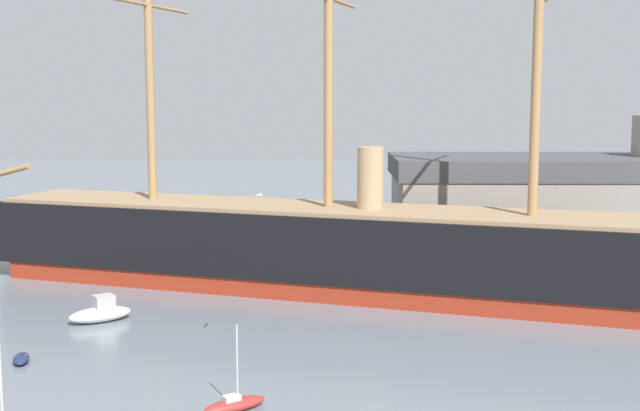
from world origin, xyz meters
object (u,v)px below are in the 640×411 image
object	(u,v)px
seagull_in_flight	(259,195)
motorboat_alongside_bow	(101,312)
motorboat_distant_centre	(341,248)
dockside_warehouse_right	(613,210)
dinghy_mid_left	(21,359)
tall_ship	(328,247)
sailboat_near_centre	(234,404)

from	to	relation	value
seagull_in_flight	motorboat_alongside_bow	bearing A→B (deg)	139.85
motorboat_distant_centre	dockside_warehouse_right	size ratio (longest dim) A/B	0.08
dinghy_mid_left	seagull_in_flight	xyz separation A→B (m)	(15.35, -1.07, 10.62)
tall_ship	motorboat_alongside_bow	bearing A→B (deg)	-149.38
dinghy_mid_left	motorboat_distant_centre	world-z (taller)	motorboat_distant_centre
sailboat_near_centre	seagull_in_flight	world-z (taller)	seagull_in_flight
seagull_in_flight	tall_ship	bearing A→B (deg)	78.71
motorboat_alongside_bow	seagull_in_flight	bearing A→B (deg)	-40.15
motorboat_alongside_bow	seagull_in_flight	world-z (taller)	seagull_in_flight
tall_ship	motorboat_alongside_bow	size ratio (longest dim) A/B	14.34
sailboat_near_centre	tall_ship	bearing A→B (deg)	79.77
sailboat_near_centre	motorboat_alongside_bow	world-z (taller)	sailboat_near_centre
dinghy_mid_left	seagull_in_flight	bearing A→B (deg)	-3.99
motorboat_distant_centre	dockside_warehouse_right	world-z (taller)	dockside_warehouse_right
sailboat_near_centre	dinghy_mid_left	size ratio (longest dim) A/B	1.94
tall_ship	seagull_in_flight	distance (m)	22.56
motorboat_distant_centre	seagull_in_flight	size ratio (longest dim) A/B	3.26
motorboat_distant_centre	motorboat_alongside_bow	bearing A→B (deg)	-123.76
motorboat_distant_centre	sailboat_near_centre	bearing A→B (deg)	-98.05
motorboat_alongside_bow	dockside_warehouse_right	size ratio (longest dim) A/B	0.10
sailboat_near_centre	seagull_in_flight	distance (m)	12.65
sailboat_near_centre	motorboat_alongside_bow	size ratio (longest dim) A/B	0.95
motorboat_alongside_bow	sailboat_near_centre	bearing A→B (deg)	-56.05
dinghy_mid_left	dockside_warehouse_right	xyz separation A→B (m)	(48.41, 32.80, 5.11)
sailboat_near_centre	motorboat_alongside_bow	bearing A→B (deg)	123.95
tall_ship	motorboat_alongside_bow	xyz separation A→B (m)	(-17.12, -10.13, -3.21)
tall_ship	dockside_warehouse_right	xyz separation A→B (m)	(28.86, 12.83, 1.47)
sailboat_near_centre	motorboat_distant_centre	bearing A→B (deg)	81.95
sailboat_near_centre	dinghy_mid_left	distance (m)	16.60
dinghy_mid_left	motorboat_distant_centre	xyz separation A→B (m)	(20.94, 37.51, 0.29)
tall_ship	sailboat_near_centre	bearing A→B (deg)	-100.23
seagull_in_flight	motorboat_distant_centre	bearing A→B (deg)	81.76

